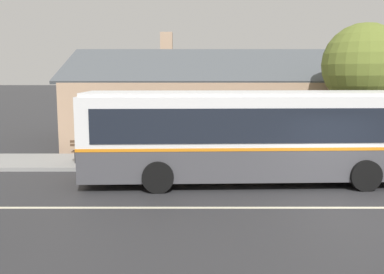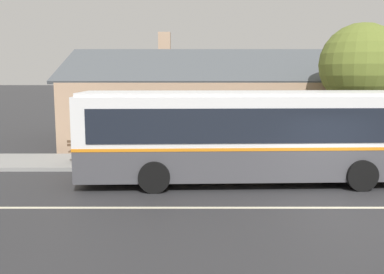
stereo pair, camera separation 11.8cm
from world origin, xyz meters
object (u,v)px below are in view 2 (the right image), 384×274
Objects in this scene: transit_bus at (249,134)px; bench_by_building at (93,152)px; street_tree_primary at (364,65)px; bench_down_street at (181,152)px.

bench_by_building is at bearing 156.30° from transit_bus.
transit_bus is 7.13m from street_tree_primary.
bench_by_building and bench_down_street have the same top height.
street_tree_primary is (7.77, 1.49, 3.50)m from bench_down_street.
street_tree_primary is at bearing 7.29° from bench_by_building.
bench_by_building is 1.05× the size of bench_down_street.
bench_down_street is at bearing -0.67° from bench_by_building.
transit_bus is 6.63m from bench_by_building.
bench_down_street is 0.28× the size of street_tree_primary.
transit_bus is 1.95× the size of street_tree_primary.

